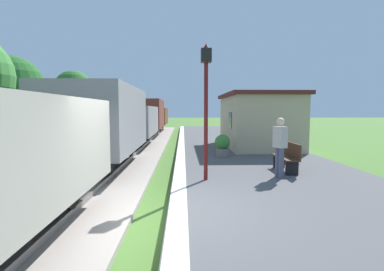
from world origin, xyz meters
The scene contains 14 objects.
ground_plane centered at (0.00, 0.00, 0.00)m, with size 160.00×160.00×0.00m, color #47702D.
platform_slab centered at (3.20, 0.00, 0.12)m, with size 6.00×60.00×0.25m, color #4C4C4F.
platform_edge_stripe centered at (0.40, 0.00, 0.25)m, with size 0.36×60.00×0.01m, color silver.
track_ballast centered at (-2.40, 0.00, 0.06)m, with size 3.80×60.00×0.12m, color #9E9389.
rail_near centered at (-1.68, 0.00, 0.19)m, with size 0.07×60.00×0.14m, color slate.
freight_train centered at (-2.40, 11.56, 1.53)m, with size 2.50×32.60×2.72m.
station_hut centered at (4.40, 9.94, 1.65)m, with size 3.50×5.80×2.78m.
bench_near_hut centered at (3.79, 3.62, 0.72)m, with size 0.42×1.50×0.91m.
person_waiting centered at (3.26, 2.77, 1.18)m, with size 0.35×0.44×1.71m.
potted_planter centered at (2.14, 6.70, 0.72)m, with size 0.64×0.64×0.92m.
lamp_post_near centered at (1.13, 2.53, 2.80)m, with size 0.28×0.28×3.70m.
tree_trackside_far centered at (-9.52, 12.25, 3.36)m, with size 3.91×3.91×5.33m.
tree_field_left centered at (-8.75, 20.23, 3.91)m, with size 3.15×3.15×5.50m.
tree_field_distant centered at (-6.34, 27.77, 3.13)m, with size 3.01×3.01×4.64m.
Camera 1 is at (0.50, -5.63, 2.18)m, focal length 28.07 mm.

